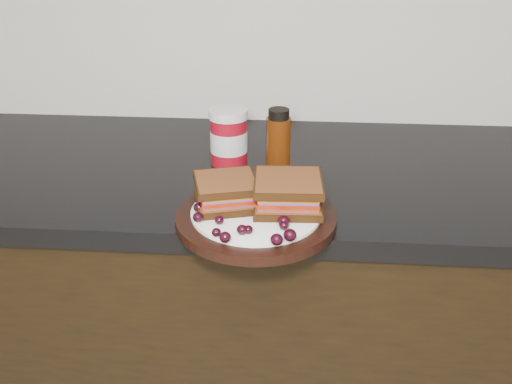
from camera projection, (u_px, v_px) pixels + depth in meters
base_cabinets at (239, 336)px, 1.43m from camera, size 3.96×0.58×0.86m
countertop at (236, 173)px, 1.23m from camera, size 3.98×0.60×0.04m
plate at (256, 218)px, 0.99m from camera, size 0.28×0.28×0.02m
sandwich_left at (226, 192)px, 1.00m from camera, size 0.13×0.13×0.05m
sandwich_right at (288, 193)px, 0.99m from camera, size 0.12×0.12×0.05m
grape_0 at (198, 217)px, 0.95m from camera, size 0.02×0.02×0.02m
grape_1 at (219, 220)px, 0.94m from camera, size 0.02×0.02×0.01m
grape_2 at (216, 232)px, 0.91m from camera, size 0.02×0.02×0.01m
grape_3 at (225, 237)px, 0.89m from camera, size 0.02×0.02×0.02m
grape_4 at (242, 230)px, 0.91m from camera, size 0.02×0.02×0.02m
grape_5 at (248, 230)px, 0.91m from camera, size 0.02×0.02×0.01m
grape_6 at (277, 239)px, 0.88m from camera, size 0.02×0.02×0.02m
grape_7 at (290, 235)px, 0.89m from camera, size 0.02×0.02×0.02m
grape_8 at (284, 226)px, 0.92m from camera, size 0.02×0.02×0.01m
grape_9 at (284, 221)px, 0.93m from camera, size 0.02×0.02×0.02m
grape_10 at (312, 214)px, 0.96m from camera, size 0.02×0.02×0.02m
grape_11 at (300, 207)px, 0.98m from camera, size 0.02×0.02×0.02m
grape_12 at (300, 206)px, 0.98m from camera, size 0.02×0.02×0.02m
grape_13 at (297, 194)px, 1.03m from camera, size 0.02×0.02×0.02m
grape_14 at (231, 191)px, 1.04m from camera, size 0.02×0.02×0.02m
grape_15 at (239, 198)px, 1.01m from camera, size 0.02×0.02×0.02m
grape_16 at (217, 199)px, 1.01m from camera, size 0.02×0.02×0.02m
grape_17 at (219, 201)px, 1.00m from camera, size 0.02×0.02×0.02m
grape_18 at (199, 207)px, 0.98m from camera, size 0.02×0.02×0.02m
grape_19 at (225, 193)px, 1.03m from camera, size 0.02×0.02×0.02m
grape_20 at (228, 202)px, 1.00m from camera, size 0.02×0.02×0.01m
grape_21 at (221, 206)px, 0.99m from camera, size 0.01×0.01×0.01m
condiment_jar at (229, 137)px, 1.21m from camera, size 0.11×0.11×0.12m
oil_bottle at (278, 142)px, 1.15m from camera, size 0.05×0.05×0.14m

